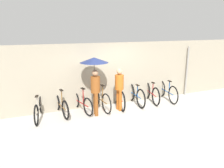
% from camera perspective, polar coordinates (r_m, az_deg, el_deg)
% --- Properties ---
extents(ground_plane, '(30.00, 30.00, 0.00)m').
position_cam_1_polar(ground_plane, '(7.32, 3.45, -9.67)').
color(ground_plane, '#B7B2A8').
extents(back_wall, '(13.18, 0.12, 2.45)m').
position_cam_1_polar(back_wall, '(8.52, -1.72, 2.49)').
color(back_wall, gray).
rests_on(back_wall, ground).
extents(parked_bicycle_0, '(0.56, 1.74, 1.07)m').
position_cam_1_polar(parked_bicycle_0, '(7.80, -18.55, -6.03)').
color(parked_bicycle_0, black).
rests_on(parked_bicycle_0, ground).
extents(parked_bicycle_1, '(0.44, 1.66, 0.97)m').
position_cam_1_polar(parked_bicycle_1, '(7.94, -13.27, -5.36)').
color(parked_bicycle_1, black).
rests_on(parked_bicycle_1, ground).
extents(parked_bicycle_2, '(0.55, 1.65, 1.10)m').
position_cam_1_polar(parked_bicycle_2, '(8.08, -8.10, -4.73)').
color(parked_bicycle_2, black).
rests_on(parked_bicycle_2, ground).
extents(parked_bicycle_3, '(0.44, 1.74, 1.11)m').
position_cam_1_polar(parked_bicycle_3, '(8.22, -3.00, -3.97)').
color(parked_bicycle_3, black).
rests_on(parked_bicycle_3, ground).
extents(parked_bicycle_4, '(0.47, 1.74, 1.07)m').
position_cam_1_polar(parked_bicycle_4, '(8.47, 1.77, -3.40)').
color(parked_bicycle_4, black).
rests_on(parked_bicycle_4, ground).
extents(parked_bicycle_5, '(0.44, 1.74, 1.07)m').
position_cam_1_polar(parked_bicycle_5, '(8.80, 6.12, -2.80)').
color(parked_bicycle_5, black).
rests_on(parked_bicycle_5, ground).
extents(parked_bicycle_6, '(0.48, 1.72, 0.98)m').
position_cam_1_polar(parked_bicycle_6, '(9.19, 10.13, -2.26)').
color(parked_bicycle_6, black).
rests_on(parked_bicycle_6, ground).
extents(parked_bicycle_7, '(0.44, 1.81, 0.96)m').
position_cam_1_polar(parked_bicycle_7, '(9.54, 14.09, -1.81)').
color(parked_bicycle_7, black).
rests_on(parked_bicycle_7, ground).
extents(pedestrian_leading, '(0.98, 0.98, 2.02)m').
position_cam_1_polar(pedestrian_leading, '(7.47, -4.57, 3.54)').
color(pedestrian_leading, brown).
rests_on(pedestrian_leading, ground).
extents(pedestrian_center, '(0.32, 0.32, 1.58)m').
position_cam_1_polar(pedestrian_center, '(7.98, 1.91, -0.62)').
color(pedestrian_center, '#B25619').
rests_on(pedestrian_center, ground).
extents(awning_pole, '(0.07, 0.07, 2.20)m').
position_cam_1_polar(awning_pole, '(10.40, 18.97, 3.19)').
color(awning_pole, gray).
rests_on(awning_pole, ground).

